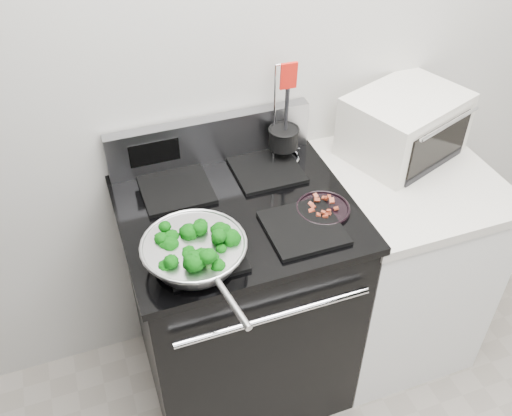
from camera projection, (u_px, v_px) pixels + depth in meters
name	position (u px, v px, depth m)	size (l,w,h in m)	color
back_wall	(285.00, 44.00, 1.99)	(4.00, 0.02, 2.70)	beige
gas_range	(239.00, 298.00, 2.23)	(0.79, 0.69, 1.13)	black
counter	(392.00, 261.00, 2.42)	(0.62, 0.68, 0.92)	white
skillet	(195.00, 251.00, 1.70)	(0.32, 0.51, 0.07)	silver
broccoli_pile	(194.00, 246.00, 1.69)	(0.25, 0.25, 0.09)	black
bacon_plate	(323.00, 206.00, 1.91)	(0.18, 0.18, 0.04)	black
utensil_holder	(283.00, 143.00, 2.11)	(0.13, 0.13, 0.40)	silver
toaster_oven	(404.00, 125.00, 2.16)	(0.51, 0.45, 0.24)	beige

